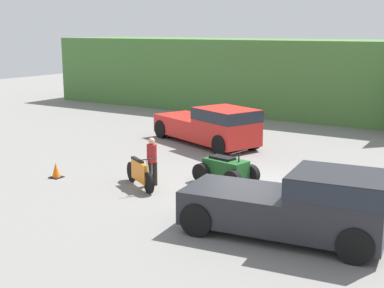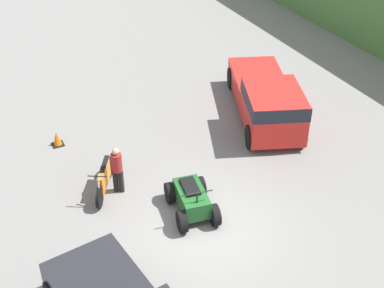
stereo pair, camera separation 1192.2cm
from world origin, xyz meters
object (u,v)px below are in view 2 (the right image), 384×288
(dirt_bike, at_px, (104,179))
(quad_atv, at_px, (192,200))
(traffic_cone, at_px, (57,139))
(rider_person, at_px, (117,168))
(pickup_truck_red, at_px, (267,99))

(dirt_bike, relative_size, quad_atv, 0.90)
(traffic_cone, bearing_deg, quad_atv, 26.56)
(rider_person, distance_m, traffic_cone, 3.73)
(rider_person, bearing_deg, quad_atv, 78.32)
(pickup_truck_red, distance_m, rider_person, 6.78)
(pickup_truck_red, height_order, rider_person, pickup_truck_red)
(rider_person, bearing_deg, dirt_bike, -81.59)
(pickup_truck_red, distance_m, dirt_bike, 7.13)
(dirt_bike, distance_m, quad_atv, 2.98)
(rider_person, bearing_deg, pickup_truck_red, 141.36)
(dirt_bike, bearing_deg, quad_atv, 73.17)
(quad_atv, relative_size, rider_person, 1.34)
(quad_atv, height_order, rider_person, rider_person)
(dirt_bike, relative_size, rider_person, 1.21)
(dirt_bike, xyz_separation_m, rider_person, (0.22, 0.39, 0.43))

